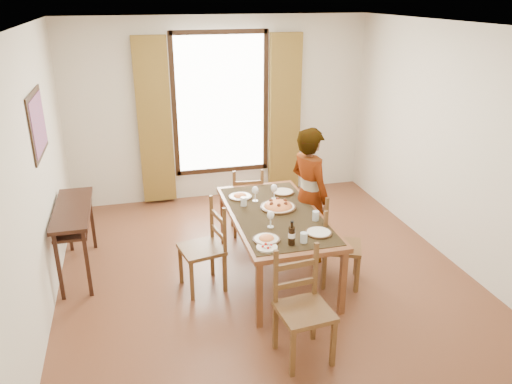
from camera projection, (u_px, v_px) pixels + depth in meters
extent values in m
plane|color=#4F2A18|center=(264.00, 274.00, 5.69)|extent=(5.00, 5.00, 0.00)
cube|color=beige|center=(220.00, 110.00, 7.43)|extent=(4.50, 0.10, 2.70)
cube|color=beige|center=(379.00, 292.00, 2.95)|extent=(4.50, 0.10, 2.70)
cube|color=beige|center=(34.00, 181.00, 4.66)|extent=(0.10, 5.00, 2.70)
cube|color=beige|center=(454.00, 146.00, 5.71)|extent=(0.10, 5.00, 2.70)
cube|color=white|center=(266.00, 23.00, 4.68)|extent=(4.50, 5.00, 0.04)
cube|color=white|center=(221.00, 104.00, 7.37)|extent=(1.30, 0.04, 2.00)
cube|color=olive|center=(155.00, 122.00, 7.16)|extent=(0.48, 0.10, 2.40)
cube|color=olive|center=(285.00, 114.00, 7.62)|extent=(0.48, 0.10, 2.40)
cube|color=black|center=(37.00, 124.00, 5.06)|extent=(0.02, 0.86, 0.66)
cube|color=red|center=(38.00, 124.00, 5.06)|extent=(0.01, 0.76, 0.56)
cube|color=#331A11|center=(72.00, 209.00, 5.47)|extent=(0.38, 1.20, 0.04)
cube|color=#331A11|center=(74.00, 219.00, 5.51)|extent=(0.34, 1.10, 0.03)
cube|color=#331A11|center=(59.00, 267.00, 5.09)|extent=(0.04, 0.04, 0.76)
cube|color=#331A11|center=(68.00, 222.00, 6.08)|extent=(0.04, 0.04, 0.76)
cube|color=#331A11|center=(88.00, 264.00, 5.16)|extent=(0.04, 0.04, 0.76)
cube|color=#331A11|center=(92.00, 220.00, 6.14)|extent=(0.04, 0.04, 0.76)
cube|color=brown|center=(276.00, 216.00, 5.43)|extent=(0.97, 1.89, 0.05)
cube|color=black|center=(276.00, 214.00, 5.42)|extent=(0.89, 1.74, 0.01)
cube|color=brown|center=(259.00, 295.00, 4.68)|extent=(0.06, 0.06, 0.70)
cube|color=brown|center=(223.00, 218.00, 6.27)|extent=(0.06, 0.06, 0.70)
cube|color=brown|center=(343.00, 283.00, 4.88)|extent=(0.06, 0.06, 0.70)
cube|color=brown|center=(287.00, 211.00, 6.47)|extent=(0.06, 0.06, 0.70)
cube|color=brown|center=(202.00, 249.00, 5.28)|extent=(0.51, 0.51, 0.04)
cube|color=brown|center=(181.00, 264.00, 5.45)|extent=(0.04, 0.04, 0.46)
cube|color=brown|center=(212.00, 257.00, 5.60)|extent=(0.04, 0.04, 0.46)
cube|color=brown|center=(192.00, 280.00, 5.14)|extent=(0.04, 0.04, 0.46)
cube|color=brown|center=(225.00, 272.00, 5.29)|extent=(0.04, 0.04, 0.46)
cube|color=brown|center=(212.00, 217.00, 5.42)|extent=(0.04, 0.04, 0.51)
cube|color=brown|center=(225.00, 231.00, 5.11)|extent=(0.04, 0.04, 0.51)
cube|color=brown|center=(218.00, 233.00, 5.30)|extent=(0.10, 0.37, 0.05)
cube|color=brown|center=(218.00, 217.00, 5.23)|extent=(0.10, 0.37, 0.05)
cube|color=brown|center=(247.00, 201.00, 6.55)|extent=(0.46, 0.46, 0.04)
cube|color=brown|center=(258.00, 210.00, 6.82)|extent=(0.04, 0.04, 0.44)
cube|color=brown|center=(262.00, 221.00, 6.49)|extent=(0.04, 0.04, 0.44)
cube|color=brown|center=(232.00, 211.00, 6.77)|extent=(0.04, 0.04, 0.44)
cube|color=brown|center=(235.00, 222.00, 6.45)|extent=(0.04, 0.04, 0.44)
cube|color=brown|center=(262.00, 188.00, 6.31)|extent=(0.04, 0.04, 0.49)
cube|color=brown|center=(234.00, 189.00, 6.27)|extent=(0.04, 0.04, 0.49)
cube|color=brown|center=(248.00, 196.00, 6.33)|extent=(0.35, 0.07, 0.05)
cube|color=brown|center=(248.00, 183.00, 6.26)|extent=(0.35, 0.07, 0.05)
cube|color=brown|center=(305.00, 311.00, 4.24)|extent=(0.48, 0.48, 0.04)
cube|color=brown|center=(293.00, 353.00, 4.10)|extent=(0.04, 0.04, 0.47)
cube|color=brown|center=(275.00, 326.00, 4.43)|extent=(0.04, 0.04, 0.47)
cube|color=brown|center=(333.00, 343.00, 4.22)|extent=(0.04, 0.04, 0.47)
cube|color=brown|center=(313.00, 317.00, 4.55)|extent=(0.04, 0.04, 0.47)
cube|color=brown|center=(276.00, 277.00, 4.25)|extent=(0.04, 0.04, 0.52)
cube|color=brown|center=(315.00, 269.00, 4.37)|extent=(0.04, 0.04, 0.52)
cube|color=brown|center=(295.00, 284.00, 4.35)|extent=(0.38, 0.06, 0.05)
cube|color=brown|center=(296.00, 265.00, 4.28)|extent=(0.38, 0.06, 0.05)
cube|color=brown|center=(342.00, 247.00, 5.38)|extent=(0.54, 0.54, 0.04)
cube|color=brown|center=(357.00, 274.00, 5.28)|extent=(0.04, 0.04, 0.44)
cube|color=brown|center=(324.00, 271.00, 5.33)|extent=(0.04, 0.04, 0.44)
cube|color=brown|center=(356.00, 258.00, 5.60)|extent=(0.04, 0.04, 0.44)
cube|color=brown|center=(325.00, 255.00, 5.65)|extent=(0.04, 0.04, 0.44)
cube|color=brown|center=(325.00, 232.00, 5.16)|extent=(0.04, 0.04, 0.49)
cube|color=brown|center=(326.00, 218.00, 5.48)|extent=(0.04, 0.04, 0.49)
cube|color=brown|center=(325.00, 233.00, 5.36)|extent=(0.17, 0.33, 0.05)
cube|color=brown|center=(326.00, 218.00, 5.29)|extent=(0.17, 0.33, 0.05)
imported|color=gray|center=(309.00, 195.00, 5.76)|extent=(0.84, 0.77, 1.62)
cylinder|color=silver|center=(316.00, 216.00, 5.24)|extent=(0.07, 0.07, 0.10)
cylinder|color=silver|center=(244.00, 201.00, 5.60)|extent=(0.07, 0.07, 0.10)
cylinder|color=silver|center=(304.00, 238.00, 4.78)|extent=(0.07, 0.07, 0.10)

